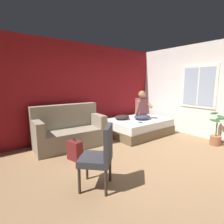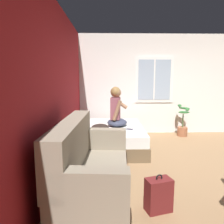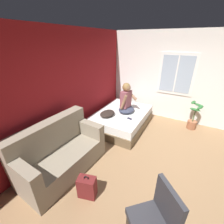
{
  "view_description": "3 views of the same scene",
  "coord_description": "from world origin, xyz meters",
  "px_view_note": "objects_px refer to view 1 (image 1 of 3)",
  "views": [
    {
      "loc": [
        -2.6,
        -2.12,
        1.6
      ],
      "look_at": [
        0.21,
        1.53,
        0.82
      ],
      "focal_mm": 28.0,
      "sensor_mm": 36.0,
      "label": 1
    },
    {
      "loc": [
        -3.47,
        1.7,
        1.58
      ],
      "look_at": [
        0.26,
        1.61,
        0.97
      ],
      "focal_mm": 35.0,
      "sensor_mm": 36.0,
      "label": 2
    },
    {
      "loc": [
        -2.39,
        -0.1,
        2.44
      ],
      "look_at": [
        0.55,
        1.53,
        0.8
      ],
      "focal_mm": 24.0,
      "sensor_mm": 36.0,
      "label": 3
    }
  ],
  "objects_px": {
    "person_seated": "(142,108)",
    "potted_plant": "(216,134)",
    "bed": "(138,127)",
    "couch": "(69,131)",
    "backpack": "(75,151)",
    "side_chair": "(100,155)",
    "cell_phone": "(140,122)",
    "throw_pillow": "(122,117)"
  },
  "relations": [
    {
      "from": "bed",
      "to": "side_chair",
      "type": "xyz_separation_m",
      "value": [
        -2.5,
        -1.63,
        0.3
      ]
    },
    {
      "from": "bed",
      "to": "person_seated",
      "type": "xyz_separation_m",
      "value": [
        0.06,
        -0.1,
        0.6
      ]
    },
    {
      "from": "backpack",
      "to": "bed",
      "type": "bearing_deg",
      "value": 11.59
    },
    {
      "from": "couch",
      "to": "backpack",
      "type": "distance_m",
      "value": 0.89
    },
    {
      "from": "person_seated",
      "to": "throw_pillow",
      "type": "relative_size",
      "value": 1.82
    },
    {
      "from": "bed",
      "to": "throw_pillow",
      "type": "bearing_deg",
      "value": 148.84
    },
    {
      "from": "person_seated",
      "to": "cell_phone",
      "type": "height_order",
      "value": "person_seated"
    },
    {
      "from": "side_chair",
      "to": "backpack",
      "type": "height_order",
      "value": "side_chair"
    },
    {
      "from": "person_seated",
      "to": "cell_phone",
      "type": "xyz_separation_m",
      "value": [
        -0.35,
        -0.26,
        -0.35
      ]
    },
    {
      "from": "couch",
      "to": "throw_pillow",
      "type": "xyz_separation_m",
      "value": [
        1.7,
        -0.09,
        0.16
      ]
    },
    {
      "from": "potted_plant",
      "to": "cell_phone",
      "type": "bearing_deg",
      "value": 127.2
    },
    {
      "from": "side_chair",
      "to": "potted_plant",
      "type": "height_order",
      "value": "side_chair"
    },
    {
      "from": "cell_phone",
      "to": "potted_plant",
      "type": "relative_size",
      "value": 0.17
    },
    {
      "from": "side_chair",
      "to": "person_seated",
      "type": "xyz_separation_m",
      "value": [
        2.56,
        1.53,
        0.3
      ]
    },
    {
      "from": "person_seated",
      "to": "cell_phone",
      "type": "relative_size",
      "value": 6.08
    },
    {
      "from": "couch",
      "to": "person_seated",
      "type": "relative_size",
      "value": 2.0
    },
    {
      "from": "throw_pillow",
      "to": "cell_phone",
      "type": "xyz_separation_m",
      "value": [
        0.14,
        -0.62,
        -0.07
      ]
    },
    {
      "from": "couch",
      "to": "side_chair",
      "type": "height_order",
      "value": "couch"
    },
    {
      "from": "couch",
      "to": "potted_plant",
      "type": "bearing_deg",
      "value": -36.73
    },
    {
      "from": "side_chair",
      "to": "potted_plant",
      "type": "distance_m",
      "value": 3.41
    },
    {
      "from": "couch",
      "to": "person_seated",
      "type": "bearing_deg",
      "value": -11.39
    },
    {
      "from": "side_chair",
      "to": "person_seated",
      "type": "height_order",
      "value": "person_seated"
    },
    {
      "from": "side_chair",
      "to": "throw_pillow",
      "type": "distance_m",
      "value": 2.81
    },
    {
      "from": "couch",
      "to": "backpack",
      "type": "height_order",
      "value": "couch"
    },
    {
      "from": "couch",
      "to": "throw_pillow",
      "type": "height_order",
      "value": "couch"
    },
    {
      "from": "side_chair",
      "to": "person_seated",
      "type": "bearing_deg",
      "value": 30.91
    },
    {
      "from": "backpack",
      "to": "couch",
      "type": "bearing_deg",
      "value": 74.01
    },
    {
      "from": "backpack",
      "to": "cell_phone",
      "type": "height_order",
      "value": "cell_phone"
    },
    {
      "from": "bed",
      "to": "backpack",
      "type": "xyz_separation_m",
      "value": [
        -2.37,
        -0.49,
        -0.04
      ]
    },
    {
      "from": "couch",
      "to": "cell_phone",
      "type": "distance_m",
      "value": 1.98
    },
    {
      "from": "couch",
      "to": "cell_phone",
      "type": "relative_size",
      "value": 12.13
    },
    {
      "from": "couch",
      "to": "side_chair",
      "type": "relative_size",
      "value": 1.78
    },
    {
      "from": "backpack",
      "to": "throw_pillow",
      "type": "xyz_separation_m",
      "value": [
        1.94,
        0.74,
        0.36
      ]
    },
    {
      "from": "side_chair",
      "to": "cell_phone",
      "type": "bearing_deg",
      "value": 29.79
    },
    {
      "from": "person_seated",
      "to": "potted_plant",
      "type": "relative_size",
      "value": 1.03
    },
    {
      "from": "side_chair",
      "to": "potted_plant",
      "type": "relative_size",
      "value": 1.15
    },
    {
      "from": "backpack",
      "to": "potted_plant",
      "type": "xyz_separation_m",
      "value": [
        3.25,
        -1.42,
        0.11
      ]
    },
    {
      "from": "throw_pillow",
      "to": "cell_phone",
      "type": "relative_size",
      "value": 3.33
    },
    {
      "from": "bed",
      "to": "potted_plant",
      "type": "bearing_deg",
      "value": -65.09
    },
    {
      "from": "person_seated",
      "to": "bed",
      "type": "bearing_deg",
      "value": 120.9
    },
    {
      "from": "couch",
      "to": "potted_plant",
      "type": "relative_size",
      "value": 2.06
    },
    {
      "from": "backpack",
      "to": "cell_phone",
      "type": "relative_size",
      "value": 3.18
    }
  ]
}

